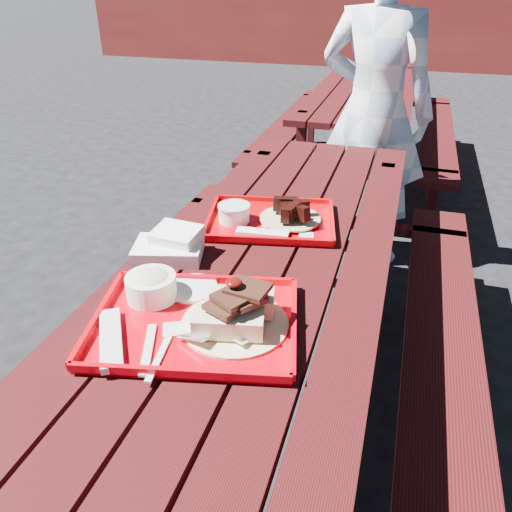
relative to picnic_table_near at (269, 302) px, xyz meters
name	(u,v)px	position (x,y,z in m)	size (l,w,h in m)	color
ground	(267,419)	(0.00, 0.00, -0.56)	(60.00, 60.00, 0.00)	black
picnic_table_near	(269,302)	(0.00, 0.00, 0.00)	(1.41, 2.40, 0.75)	#380A0D
picnic_table_far	(364,110)	(0.00, 2.80, 0.00)	(1.41, 2.40, 0.75)	#380A0D
near_tray	(196,309)	(-0.08, -0.40, 0.23)	(0.58, 0.49, 0.16)	red
far_tray	(268,218)	(-0.06, 0.20, 0.21)	(0.50, 0.42, 0.07)	#B90007
white_cloth	(171,246)	(-0.29, -0.11, 0.23)	(0.24, 0.20, 0.08)	white
person	(374,113)	(0.17, 1.45, 0.31)	(0.63, 0.42, 1.74)	#A6C6DF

